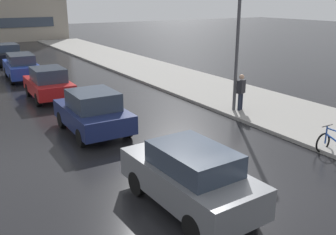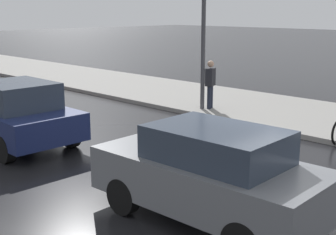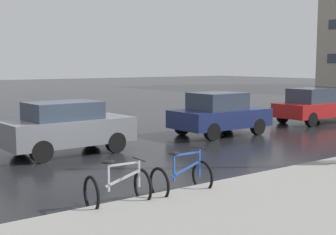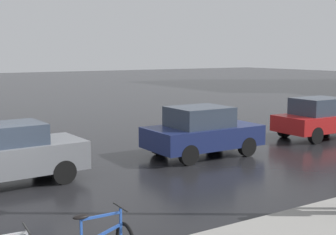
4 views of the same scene
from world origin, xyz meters
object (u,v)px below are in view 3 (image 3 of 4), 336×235
at_px(bicycle_nearest, 118,188).
at_px(car_grey, 67,127).
at_px(bicycle_second, 182,178).
at_px(car_red, 313,106).
at_px(car_navy, 219,114).

relative_size(bicycle_nearest, car_grey, 0.30).
height_order(bicycle_nearest, bicycle_second, bicycle_second).
bearing_deg(car_grey, car_red, 90.74).
bearing_deg(car_grey, bicycle_nearest, -15.28).
bearing_deg(car_navy, car_red, 90.93).
bearing_deg(car_red, bicycle_second, -64.63).
distance_m(car_navy, car_red, 5.98).
height_order(bicycle_second, car_grey, car_grey).
bearing_deg(car_navy, bicycle_second, -48.00).
relative_size(bicycle_second, car_navy, 0.31).
height_order(bicycle_second, car_navy, car_navy).
relative_size(bicycle_nearest, car_navy, 0.31).
bearing_deg(car_grey, bicycle_second, -0.70).
bearing_deg(bicycle_nearest, car_red, 112.63).
relative_size(bicycle_nearest, car_red, 0.31).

